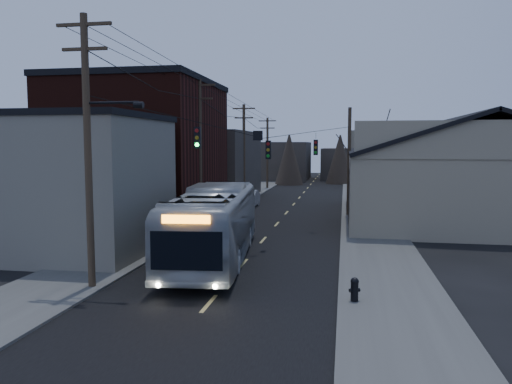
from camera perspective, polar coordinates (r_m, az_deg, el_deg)
ground at (r=16.38m, az=-7.34°, el=-14.73°), size 160.00×160.00×0.00m
road_surface at (r=45.25m, az=4.09°, el=-1.70°), size 9.00×110.00×0.02m
sidewalk_left at (r=46.36m, az=-3.93°, el=-1.47°), size 4.00×110.00×0.12m
sidewalk_right at (r=45.04m, az=12.34°, el=-1.79°), size 4.00×110.00×0.12m
building_clapboard at (r=27.40m, az=-19.87°, el=0.65°), size 8.00×8.00×7.00m
building_brick at (r=37.63m, az=-12.89°, el=4.35°), size 10.00×12.00×10.00m
building_left_far at (r=52.64m, az=-5.55°, el=3.10°), size 9.00×14.00×7.00m
warehouse at (r=40.63m, az=21.89°, el=0.91°), size 16.16×20.60×7.73m
building_far_left at (r=80.41m, az=2.45°, el=3.57°), size 10.00×12.00×6.00m
building_far_right at (r=84.74m, az=11.67°, el=3.22°), size 12.00×14.00×5.00m
bare_tree at (r=34.76m, az=13.10°, el=1.95°), size 0.40×0.40×7.20m
utility_lines at (r=39.57m, az=-1.26°, el=4.46°), size 11.24×45.28×10.50m
bus at (r=24.26m, az=-4.81°, el=-3.68°), size 4.33×13.13×3.59m
parked_car at (r=44.62m, az=-0.99°, el=-0.81°), size 1.72×4.71×1.54m
fire_hydrant at (r=18.25m, az=11.20°, el=-10.76°), size 0.41×0.29×0.85m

